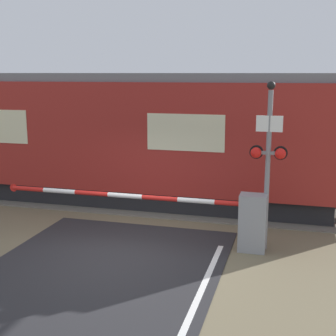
# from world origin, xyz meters

# --- Properties ---
(ground_plane) EXTENTS (80.00, 80.00, 0.00)m
(ground_plane) POSITION_xyz_m (0.00, 0.00, 0.00)
(ground_plane) COLOR #6B6047
(track_bed) EXTENTS (36.00, 3.20, 0.13)m
(track_bed) POSITION_xyz_m (0.00, 4.24, 0.02)
(track_bed) COLOR #666056
(track_bed) RESTS_ON ground_plane
(train) EXTENTS (21.05, 2.72, 3.91)m
(train) POSITION_xyz_m (-4.96, 4.24, 2.00)
(train) COLOR black
(train) RESTS_ON ground_plane
(crossing_barrier) EXTENTS (6.41, 0.44, 1.30)m
(crossing_barrier) POSITION_xyz_m (2.30, 0.96, 0.73)
(crossing_barrier) COLOR gray
(crossing_barrier) RESTS_ON ground_plane
(signal_post) EXTENTS (0.82, 0.26, 3.75)m
(signal_post) POSITION_xyz_m (3.09, 1.15, 2.14)
(signal_post) COLOR gray
(signal_post) RESTS_ON ground_plane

